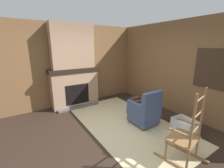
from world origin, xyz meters
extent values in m
plane|color=#2D2119|center=(0.00, 0.00, 0.00)|extent=(14.00, 14.00, 0.00)
cube|color=brown|center=(-2.37, 0.00, 1.34)|extent=(0.06, 5.27, 2.68)
cube|color=brown|center=(0.00, 2.37, 1.34)|extent=(5.27, 0.06, 2.68)
cube|color=#382619|center=(0.99, 2.32, 1.45)|extent=(0.93, 0.02, 0.94)
cube|color=silver|center=(0.99, 2.33, 1.45)|extent=(0.89, 0.01, 0.90)
cube|color=#382619|center=(0.99, 2.32, 1.45)|extent=(0.02, 0.02, 0.90)
cube|color=#382619|center=(0.99, 2.32, 1.45)|extent=(0.89, 0.02, 0.02)
cube|color=#9E7A60|center=(-2.12, 0.00, 0.58)|extent=(0.43, 1.50, 1.17)
cube|color=black|center=(-1.95, 0.00, 0.45)|extent=(0.08, 0.78, 0.65)
cube|color=#565451|center=(-1.83, 0.00, 0.03)|extent=(0.16, 1.35, 0.06)
cube|color=black|center=(-2.12, 0.00, 1.22)|extent=(0.53, 1.60, 0.11)
cube|color=#9E7A60|center=(-2.12, 0.00, 1.97)|extent=(0.38, 1.32, 1.38)
cube|color=#C6B789|center=(-0.21, 0.66, 0.01)|extent=(3.58, 1.93, 0.01)
cube|color=#3D4C75|center=(0.04, 1.03, 0.18)|extent=(0.63, 0.57, 0.24)
cube|color=#3D4C75|center=(0.04, 1.03, 0.33)|extent=(0.66, 0.60, 0.18)
cube|color=#3D4C75|center=(0.31, 1.03, 0.68)|extent=(0.13, 0.60, 0.51)
cube|color=#3D4C75|center=(0.02, 0.78, 0.52)|extent=(0.59, 0.10, 0.20)
cube|color=#3D4C75|center=(0.02, 1.28, 0.52)|extent=(0.59, 0.10, 0.20)
cylinder|color=#332319|center=(-0.22, 0.79, 0.03)|extent=(0.05, 0.05, 0.06)
cylinder|color=#332319|center=(-0.23, 1.27, 0.03)|extent=(0.05, 0.05, 0.06)
cylinder|color=#332319|center=(0.31, 0.80, 0.03)|extent=(0.05, 0.05, 0.06)
cylinder|color=#332319|center=(0.30, 1.27, 0.03)|extent=(0.05, 0.05, 0.06)
cube|color=olive|center=(1.38, 0.47, 0.02)|extent=(0.79, 0.20, 0.04)
cube|color=olive|center=(1.29, 0.92, 0.02)|extent=(0.79, 0.20, 0.04)
cylinder|color=olive|center=(1.20, 0.44, 0.23)|extent=(0.04, 0.04, 0.38)
cylinder|color=olive|center=(1.11, 0.89, 0.23)|extent=(0.04, 0.04, 0.38)
cylinder|color=olive|center=(1.55, 0.51, 0.23)|extent=(0.04, 0.04, 0.38)
cylinder|color=olive|center=(1.46, 0.96, 0.23)|extent=(0.04, 0.04, 0.38)
cube|color=olive|center=(1.33, 0.70, 0.43)|extent=(0.52, 0.61, 0.02)
cylinder|color=olive|center=(1.55, 0.51, 0.88)|extent=(0.04, 0.04, 0.91)
cylinder|color=olive|center=(1.46, 0.96, 0.88)|extent=(0.04, 0.04, 0.91)
cylinder|color=olive|center=(1.51, 0.73, 0.69)|extent=(0.11, 0.44, 0.03)
cylinder|color=olive|center=(1.51, 0.73, 0.95)|extent=(0.11, 0.44, 0.03)
cylinder|color=olive|center=(1.51, 0.73, 1.20)|extent=(0.11, 0.44, 0.03)
cube|color=olive|center=(1.38, 0.47, 0.64)|extent=(0.38, 0.11, 0.02)
cube|color=olive|center=(1.29, 0.92, 0.64)|extent=(0.38, 0.11, 0.02)
cylinder|color=brown|center=(-1.34, 1.84, 0.06)|extent=(0.13, 0.32, 0.12)
cylinder|color=brown|center=(-1.22, 1.84, 0.06)|extent=(0.13, 0.32, 0.12)
cylinder|color=brown|center=(-1.10, 1.83, 0.06)|extent=(0.13, 0.32, 0.12)
cylinder|color=brown|center=(-1.22, 1.84, 0.16)|extent=(0.13, 0.32, 0.12)
cube|color=white|center=(0.84, 1.59, 0.01)|extent=(0.55, 0.45, 0.01)
cube|color=white|center=(1.09, 1.57, 0.15)|extent=(0.06, 0.39, 0.30)
cube|color=white|center=(0.59, 1.62, 0.15)|extent=(0.06, 0.39, 0.30)
cube|color=white|center=(0.86, 1.78, 0.15)|extent=(0.51, 0.07, 0.30)
cube|color=white|center=(0.82, 1.41, 0.15)|extent=(0.51, 0.07, 0.30)
ellipsoid|color=white|center=(0.84, 1.59, 0.17)|extent=(0.44, 0.36, 0.18)
ellipsoid|color=silver|center=(-2.17, -0.60, 1.33)|extent=(0.12, 0.12, 0.09)
cylinder|color=white|center=(-2.17, -0.60, 1.46)|extent=(0.07, 0.07, 0.17)
cube|color=gray|center=(-2.17, 0.51, 1.34)|extent=(0.15, 0.20, 0.12)
cube|color=silver|center=(-2.09, 0.51, 1.34)|extent=(0.01, 0.04, 0.02)
cylinder|color=red|center=(-2.19, 0.11, 1.42)|extent=(0.07, 0.29, 0.29)
camera|label=1|loc=(2.57, -1.58, 1.98)|focal=24.00mm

